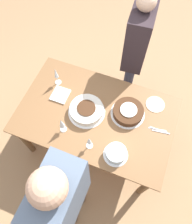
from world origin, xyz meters
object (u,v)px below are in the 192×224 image
(cake_front_chocolate, at_px, (128,112))
(wine_glass_far, at_px, (62,123))
(wine_glass_near, at_px, (56,74))
(person_watching, at_px, (64,200))
(cake_back_decorated, at_px, (116,153))
(person_cutting, at_px, (136,48))
(wine_glass_extra, at_px, (89,141))
(cake_center_white, at_px, (87,110))

(cake_front_chocolate, height_order, wine_glass_far, wine_glass_far)
(wine_glass_near, xyz_separation_m, person_watching, (-0.61, 1.05, 0.17))
(cake_back_decorated, xyz_separation_m, person_cutting, (0.17, -1.10, 0.16))
(person_cutting, distance_m, person_watching, 1.63)
(wine_glass_extra, xyz_separation_m, person_cutting, (-0.09, -1.11, 0.08))
(cake_center_white, height_order, cake_front_chocolate, cake_center_white)
(wine_glass_far, relative_size, person_cutting, 0.13)
(wine_glass_far, xyz_separation_m, person_watching, (-0.32, 0.58, 0.19))
(person_cutting, bearing_deg, cake_center_white, -21.71)
(wine_glass_far, distance_m, wine_glass_extra, 0.30)
(person_watching, bearing_deg, wine_glass_far, 29.91)
(cake_front_chocolate, bearing_deg, person_cutting, -77.86)
(cake_back_decorated, height_order, wine_glass_far, wine_glass_far)
(cake_front_chocolate, bearing_deg, wine_glass_extra, 62.62)
(wine_glass_extra, relative_size, person_watching, 0.11)
(cake_front_chocolate, height_order, wine_glass_near, wine_glass_near)
(cake_front_chocolate, bearing_deg, cake_back_decorated, 92.99)
(cake_center_white, bearing_deg, cake_front_chocolate, -161.49)
(cake_back_decorated, distance_m, wine_glass_extra, 0.26)
(cake_front_chocolate, bearing_deg, wine_glass_near, -6.52)
(wine_glass_far, height_order, person_watching, person_watching)
(wine_glass_extra, bearing_deg, wine_glass_far, -11.99)
(person_cutting, bearing_deg, wine_glass_near, -53.81)
(wine_glass_far, bearing_deg, person_cutting, -109.95)
(cake_back_decorated, bearing_deg, wine_glass_far, -6.02)
(wine_glass_near, xyz_separation_m, wine_glass_far, (-0.28, 0.47, -0.01))
(person_watching, bearing_deg, wine_glass_extra, 4.14)
(cake_center_white, height_order, person_watching, person_watching)
(wine_glass_near, xyz_separation_m, wine_glass_extra, (-0.58, 0.53, -0.02))
(person_cutting, bearing_deg, cake_back_decorated, 3.85)
(cake_center_white, bearing_deg, wine_glass_near, -27.83)
(cake_center_white, distance_m, person_cutting, 0.85)
(cake_center_white, bearing_deg, cake_back_decorated, 142.95)
(wine_glass_extra, bearing_deg, cake_front_chocolate, -117.38)
(person_watching, bearing_deg, cake_back_decorated, -22.16)
(wine_glass_far, relative_size, person_watching, 0.12)
(cake_front_chocolate, distance_m, cake_back_decorated, 0.44)
(wine_glass_far, height_order, person_cutting, person_cutting)
(cake_back_decorated, height_order, wine_glass_extra, wine_glass_extra)
(cake_center_white, distance_m, cake_back_decorated, 0.51)
(cake_back_decorated, relative_size, wine_glass_extra, 1.18)
(wine_glass_far, relative_size, wine_glass_extra, 1.09)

